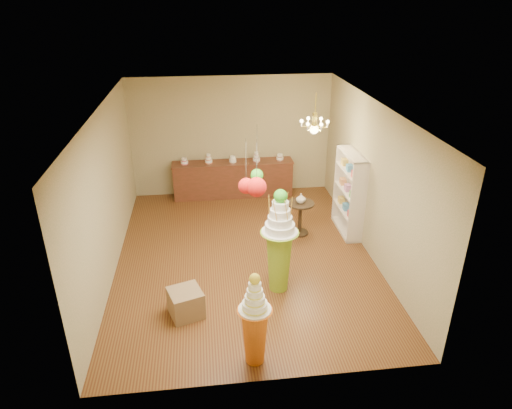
{
  "coord_description": "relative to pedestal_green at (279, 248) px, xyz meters",
  "views": [
    {
      "loc": [
        -0.73,
        -7.81,
        4.87
      ],
      "look_at": [
        0.23,
        0.0,
        1.13
      ],
      "focal_mm": 32.0,
      "sensor_mm": 36.0,
      "label": 1
    }
  ],
  "objects": [
    {
      "name": "burlap_riser",
      "position": [
        -1.62,
        -0.54,
        -0.6
      ],
      "size": [
        0.64,
        0.64,
        0.46
      ],
      "primitive_type": "cube",
      "rotation": [
        0.0,
        0.0,
        0.32
      ],
      "color": "olive",
      "rests_on": "floor"
    },
    {
      "name": "chandelier",
      "position": [
        1.07,
        2.24,
        1.47
      ],
      "size": [
        0.74,
        0.74,
        0.85
      ],
      "rotation": [
        0.0,
        0.0,
        -0.24
      ],
      "color": "#DCCA4D",
      "rests_on": "ceiling"
    },
    {
      "name": "ceiling",
      "position": [
        -0.49,
        1.16,
        2.17
      ],
      "size": [
        6.5,
        6.5,
        0.0
      ],
      "primitive_type": "plane",
      "rotation": [
        3.14,
        0.0,
        0.0
      ],
      "color": "white",
      "rests_on": "ground"
    },
    {
      "name": "floor",
      "position": [
        -0.49,
        1.16,
        -0.83
      ],
      "size": [
        6.5,
        6.5,
        0.0
      ],
      "primitive_type": "plane",
      "color": "brown",
      "rests_on": "ground"
    },
    {
      "name": "sideboard",
      "position": [
        -0.49,
        4.13,
        -0.35
      ],
      "size": [
        3.04,
        0.54,
        1.16
      ],
      "color": "#5A2C1C",
      "rests_on": "floor"
    },
    {
      "name": "pom_red_right",
      "position": [
        -0.62,
        -0.61,
        1.46
      ],
      "size": [
        0.23,
        0.23,
        0.83
      ],
      "color": "#383428",
      "rests_on": "ceiling"
    },
    {
      "name": "pedestal_orange",
      "position": [
        -0.63,
        -1.69,
        -0.24
      ],
      "size": [
        0.52,
        0.52,
        1.48
      ],
      "rotation": [
        0.0,
        0.0,
        -0.15
      ],
      "color": "orange",
      "rests_on": "floor"
    },
    {
      "name": "wall_left",
      "position": [
        -2.99,
        1.16,
        0.67
      ],
      "size": [
        0.04,
        6.5,
        3.0
      ],
      "primitive_type": "cube",
      "color": "tan",
      "rests_on": "ground"
    },
    {
      "name": "pom_green_mid",
      "position": [
        -0.38,
        0.06,
        1.35
      ],
      "size": [
        0.2,
        0.2,
        0.93
      ],
      "color": "#383428",
      "rests_on": "ceiling"
    },
    {
      "name": "pedestal_green",
      "position": [
        0.0,
        0.0,
        0.0
      ],
      "size": [
        0.79,
        0.79,
        1.93
      ],
      "rotation": [
        0.0,
        0.0,
        0.34
      ],
      "color": "#86B428",
      "rests_on": "floor"
    },
    {
      "name": "round_table",
      "position": [
        0.79,
        1.94,
        -0.35
      ],
      "size": [
        0.66,
        0.66,
        0.74
      ],
      "rotation": [
        0.0,
        0.0,
        0.14
      ],
      "color": "black",
      "rests_on": "floor"
    },
    {
      "name": "pom_red_left",
      "position": [
        -0.48,
        -0.69,
        1.46
      ],
      "size": [
        0.29,
        0.29,
        0.86
      ],
      "color": "#383428",
      "rests_on": "ceiling"
    },
    {
      "name": "vase",
      "position": [
        0.79,
        1.94,
        0.02
      ],
      "size": [
        0.25,
        0.25,
        0.21
      ],
      "primitive_type": "imported",
      "rotation": [
        0.0,
        0.0,
        0.33
      ],
      "color": "beige",
      "rests_on": "round_table"
    },
    {
      "name": "wall_back",
      "position": [
        -0.49,
        4.41,
        0.67
      ],
      "size": [
        5.0,
        0.04,
        3.0
      ],
      "primitive_type": "cube",
      "color": "tan",
      "rests_on": "ground"
    },
    {
      "name": "wall_front",
      "position": [
        -0.49,
        -2.09,
        0.67
      ],
      "size": [
        5.0,
        0.04,
        3.0
      ],
      "primitive_type": "cube",
      "color": "tan",
      "rests_on": "ground"
    },
    {
      "name": "wall_right",
      "position": [
        2.01,
        1.16,
        0.67
      ],
      "size": [
        0.04,
        6.5,
        3.0
      ],
      "primitive_type": "cube",
      "color": "tan",
      "rests_on": "ground"
    },
    {
      "name": "shelving_unit",
      "position": [
        1.85,
        1.96,
        0.07
      ],
      "size": [
        0.33,
        1.2,
        1.8
      ],
      "color": "beige",
      "rests_on": "floor"
    }
  ]
}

